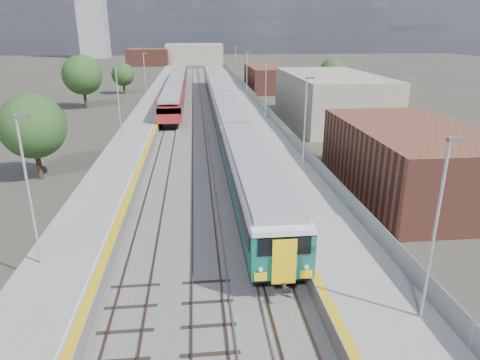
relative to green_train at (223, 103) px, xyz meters
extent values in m
plane|color=#47443A|center=(-1.50, 2.67, -2.36)|extent=(320.00, 320.00, 0.00)
cube|color=#565451|center=(-3.75, 5.17, -2.33)|extent=(10.50, 155.00, 0.06)
cube|color=#4C3323|center=(-0.72, 7.67, -2.25)|extent=(0.07, 160.00, 0.14)
cube|color=#4C3323|center=(0.72, 7.67, -2.25)|extent=(0.07, 160.00, 0.14)
cube|color=#4C3323|center=(-4.22, 7.67, -2.25)|extent=(0.07, 160.00, 0.14)
cube|color=#4C3323|center=(-2.78, 7.67, -2.25)|extent=(0.07, 160.00, 0.14)
cube|color=#4C3323|center=(-7.72, 7.67, -2.25)|extent=(0.07, 160.00, 0.14)
cube|color=#4C3323|center=(-6.28, 7.67, -2.25)|extent=(0.07, 160.00, 0.14)
cube|color=gray|center=(-1.05, 7.67, -2.26)|extent=(0.08, 160.00, 0.10)
cube|color=gray|center=(-2.45, 7.67, -2.26)|extent=(0.08, 160.00, 0.10)
cube|color=slate|center=(3.75, 5.17, -1.86)|extent=(4.70, 155.00, 1.00)
cube|color=gray|center=(3.75, 5.17, -1.36)|extent=(4.70, 155.00, 0.03)
cube|color=gold|center=(1.65, 5.17, -1.34)|extent=(0.40, 155.00, 0.01)
cube|color=gray|center=(5.95, 5.17, -0.76)|extent=(0.06, 155.00, 1.20)
cylinder|color=#9EA0A3|center=(5.10, -45.33, 2.41)|extent=(0.12, 0.12, 7.50)
cube|color=#4C4C4F|center=(5.35, -45.33, 6.06)|extent=(0.70, 0.18, 0.14)
cylinder|color=#9EA0A3|center=(5.10, -25.33, 2.41)|extent=(0.12, 0.12, 7.50)
cube|color=#4C4C4F|center=(5.35, -25.33, 6.06)|extent=(0.70, 0.18, 0.14)
cylinder|color=#9EA0A3|center=(5.10, -5.33, 2.41)|extent=(0.12, 0.12, 7.50)
cube|color=#4C4C4F|center=(5.35, -5.33, 6.06)|extent=(0.70, 0.18, 0.14)
cylinder|color=#9EA0A3|center=(5.10, 14.67, 2.41)|extent=(0.12, 0.12, 7.50)
cube|color=#4C4C4F|center=(5.35, 14.67, 6.06)|extent=(0.70, 0.18, 0.14)
cylinder|color=#9EA0A3|center=(5.10, 34.67, 2.41)|extent=(0.12, 0.12, 7.50)
cube|color=#4C4C4F|center=(5.35, 34.67, 6.06)|extent=(0.70, 0.18, 0.14)
cube|color=slate|center=(-10.55, 5.17, -1.86)|extent=(4.30, 155.00, 1.00)
cube|color=gray|center=(-10.55, 5.17, -1.36)|extent=(4.30, 155.00, 0.03)
cube|color=gold|center=(-8.65, 5.17, -1.34)|extent=(0.45, 155.00, 0.01)
cube|color=silver|center=(-9.00, 5.17, -1.34)|extent=(0.08, 155.00, 0.01)
cylinder|color=#9EA0A3|center=(-11.70, -39.33, 2.41)|extent=(0.12, 0.12, 7.50)
cube|color=#4C4C4F|center=(-11.45, -39.33, 6.06)|extent=(0.70, 0.18, 0.14)
cylinder|color=#9EA0A3|center=(-11.70, -13.33, 2.41)|extent=(0.12, 0.12, 7.50)
cube|color=#4C4C4F|center=(-11.45, -13.33, 6.06)|extent=(0.70, 0.18, 0.14)
cylinder|color=#9EA0A3|center=(-11.70, 12.67, 2.41)|extent=(0.12, 0.12, 7.50)
cube|color=#4C4C4F|center=(-11.45, 12.67, 6.06)|extent=(0.70, 0.18, 0.14)
cube|color=brown|center=(12.50, -29.33, 0.24)|extent=(9.00, 16.00, 5.20)
cube|color=tan|center=(14.50, -2.33, 0.84)|extent=(11.00, 22.00, 6.40)
cube|color=brown|center=(11.50, 30.67, 0.04)|extent=(8.00, 18.00, 4.80)
cube|color=tan|center=(-3.50, 102.67, 1.14)|extent=(20.00, 14.00, 7.00)
cube|color=brown|center=(-19.50, 97.67, 0.44)|extent=(14.00, 12.00, 5.60)
cube|color=gray|center=(-46.50, 142.67, 17.64)|extent=(11.00, 11.00, 40.00)
cube|color=black|center=(0.00, -31.47, -1.43)|extent=(2.88, 20.63, 0.49)
cube|color=#125D47|center=(0.00, -31.47, -0.59)|extent=(2.98, 20.63, 1.21)
cube|color=black|center=(0.00, -31.47, 0.37)|extent=(3.05, 20.63, 0.83)
cube|color=silver|center=(0.00, -31.47, 1.02)|extent=(2.98, 20.63, 0.51)
cube|color=gray|center=(0.00, -31.47, 1.47)|extent=(2.65, 20.63, 0.42)
cube|color=black|center=(0.00, -10.34, -1.43)|extent=(2.88, 20.63, 0.49)
cube|color=#125D47|center=(0.00, -10.34, -0.59)|extent=(2.98, 20.63, 1.21)
cube|color=black|center=(0.00, -10.34, 0.37)|extent=(3.05, 20.63, 0.83)
cube|color=silver|center=(0.00, -10.34, 1.02)|extent=(2.98, 20.63, 0.51)
cube|color=gray|center=(0.00, -10.34, 1.47)|extent=(2.65, 20.63, 0.42)
cube|color=black|center=(0.00, 10.80, -1.43)|extent=(2.88, 20.63, 0.49)
cube|color=#125D47|center=(0.00, 10.80, -0.59)|extent=(2.98, 20.63, 1.21)
cube|color=black|center=(0.00, 10.80, 0.37)|extent=(3.05, 20.63, 0.83)
cube|color=silver|center=(0.00, 10.80, 1.02)|extent=(2.98, 20.63, 0.51)
cube|color=gray|center=(0.00, 10.80, 1.47)|extent=(2.65, 20.63, 0.42)
cube|color=black|center=(0.00, 31.93, -1.43)|extent=(2.88, 20.63, 0.49)
cube|color=#125D47|center=(0.00, 31.93, -0.59)|extent=(2.98, 20.63, 1.21)
cube|color=black|center=(0.00, 31.93, 0.37)|extent=(3.05, 20.63, 0.83)
cube|color=silver|center=(0.00, 31.93, 1.02)|extent=(2.98, 20.63, 0.51)
cube|color=gray|center=(0.00, 31.93, 1.47)|extent=(2.65, 20.63, 0.42)
cube|color=#125D47|center=(0.00, -42.05, -0.09)|extent=(2.96, 0.63, 2.22)
cube|color=black|center=(0.00, -42.38, 0.55)|extent=(2.43, 0.06, 0.85)
cube|color=yellow|center=(0.00, -42.44, -0.19)|extent=(1.11, 0.11, 2.22)
cube|color=black|center=(-7.00, 3.00, -1.87)|extent=(1.97, 16.79, 0.69)
cube|color=maroon|center=(-7.00, 3.00, -0.23)|extent=(2.91, 19.75, 2.08)
cube|color=black|center=(-7.00, 3.00, 0.29)|extent=(2.97, 19.75, 0.73)
cube|color=gray|center=(-7.00, 3.00, 1.33)|extent=(2.60, 19.75, 0.42)
cube|color=black|center=(-7.00, 23.25, -1.87)|extent=(1.97, 16.79, 0.69)
cube|color=maroon|center=(-7.00, 23.25, -0.23)|extent=(2.91, 19.75, 2.08)
cube|color=black|center=(-7.00, 23.25, 0.29)|extent=(2.97, 19.75, 0.73)
cube|color=gray|center=(-7.00, 23.25, 1.33)|extent=(2.60, 19.75, 0.42)
cube|color=black|center=(-7.00, 43.50, -1.87)|extent=(1.97, 16.79, 0.69)
cube|color=maroon|center=(-7.00, 43.50, -0.23)|extent=(2.91, 19.75, 2.08)
cube|color=black|center=(-7.00, 43.50, 0.29)|extent=(2.97, 19.75, 0.73)
cube|color=gray|center=(-7.00, 43.50, 1.33)|extent=(2.60, 19.75, 0.42)
cylinder|color=#382619|center=(-17.07, -23.06, -1.10)|extent=(0.44, 0.44, 2.53)
sphere|color=#23471B|center=(-17.07, -23.06, 2.20)|extent=(5.33, 5.33, 5.33)
cylinder|color=#382619|center=(-21.23, 11.72, -0.91)|extent=(0.44, 0.44, 2.91)
sphere|color=#23471B|center=(-21.23, 11.72, 2.88)|extent=(6.13, 6.13, 6.13)
cylinder|color=#382619|center=(-17.52, 27.59, -1.33)|extent=(0.44, 0.44, 2.06)
sphere|color=#23471B|center=(-17.52, 27.59, 1.36)|extent=(4.36, 4.36, 4.36)
cylinder|color=#382619|center=(22.22, 21.34, -1.15)|extent=(0.44, 0.44, 2.43)
sphere|color=#23471B|center=(22.22, 21.34, 2.03)|extent=(5.13, 5.13, 5.13)
camera|label=1|loc=(-3.73, -59.06, 9.71)|focal=32.00mm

